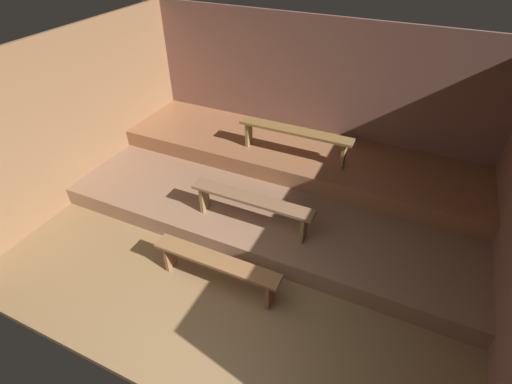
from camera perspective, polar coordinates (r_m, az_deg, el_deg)
The scene contains 8 objects.
ground at distance 5.88m, azimuth 0.71°, elevation -5.64°, with size 7.04×5.43×0.08m, color olive.
wall_back at distance 7.04m, azimuth 8.89°, elevation 14.59°, with size 7.04×0.06×2.58m, color brown.
wall_left at distance 6.82m, azimuth -24.60°, elevation 10.81°, with size 0.06×5.43×2.58m, color olive.
platform_lower at distance 6.30m, azimuth 3.57°, elevation -0.08°, with size 6.24×3.10×0.29m, color #906950.
platform_middle at distance 6.75m, azimuth 6.14°, elevation 5.54°, with size 6.24×1.54×0.29m, color #96613E.
bench_floor_center at distance 4.85m, azimuth -5.98°, elevation -10.83°, with size 1.70×0.24×0.48m.
bench_lower_center at distance 5.24m, azimuth -0.67°, elevation -1.67°, with size 1.79×0.24×0.48m.
bench_middle_center at distance 6.28m, azimuth 5.86°, elevation 8.58°, with size 1.91×0.24×0.48m.
Camera 1 is at (1.73, -1.61, 3.99)m, focal length 26.55 mm.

